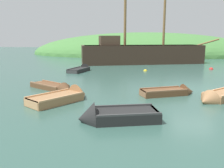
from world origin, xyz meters
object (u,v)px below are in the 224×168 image
object	(u,v)px
rowboat_outer_left	(171,93)
buoy_yellow	(145,71)
rowboat_center	(55,88)
buoy_red	(211,69)
rowboat_outer_right	(64,98)
sailing_ship	(141,56)
rowboat_near_dock	(220,97)
rowboat_portside	(113,117)
rowboat_far	(82,70)

from	to	relation	value
rowboat_outer_left	buoy_yellow	world-z (taller)	rowboat_outer_left
rowboat_outer_left	rowboat_center	distance (m)	6.80
rowboat_outer_left	buoy_red	bearing A→B (deg)	42.84
rowboat_outer_right	sailing_ship	bearing A→B (deg)	23.23
rowboat_outer_left	rowboat_near_dock	xyz separation A→B (m)	(2.32, -0.81, 0.01)
sailing_ship	rowboat_outer_left	world-z (taller)	sailing_ship
rowboat_portside	rowboat_far	distance (m)	14.01
rowboat_outer_left	buoy_yellow	size ratio (longest dim) A/B	9.36
rowboat_outer_right	buoy_yellow	xyz separation A→B (m)	(4.32, 11.18, -0.13)
rowboat_far	buoy_red	xyz separation A→B (m)	(12.41, 2.44, -0.09)
rowboat_outer_right	rowboat_near_dock	distance (m)	7.83
rowboat_far	rowboat_near_dock	bearing A→B (deg)	-121.94
rowboat_outer_left	buoy_red	size ratio (longest dim) A/B	8.19
rowboat_outer_right	buoy_yellow	world-z (taller)	rowboat_outer_right
rowboat_center	buoy_red	distance (m)	16.15
rowboat_portside	rowboat_near_dock	bearing A→B (deg)	-157.25
rowboat_outer_right	buoy_red	distance (m)	16.97
sailing_ship	rowboat_portside	bearing A→B (deg)	-108.95
rowboat_near_dock	rowboat_outer_right	bearing A→B (deg)	-35.25
sailing_ship	rowboat_far	distance (m)	9.14
sailing_ship	rowboat_outer_right	size ratio (longest dim) A/B	5.11
rowboat_outer_left	rowboat_near_dock	distance (m)	2.45
buoy_yellow	rowboat_outer_left	bearing A→B (deg)	-83.18
sailing_ship	rowboat_portside	distance (m)	20.55
rowboat_outer_left	rowboat_center	size ratio (longest dim) A/B	0.96
sailing_ship	rowboat_center	world-z (taller)	sailing_ship
rowboat_outer_left	buoy_red	world-z (taller)	rowboat_outer_left
rowboat_center	buoy_red	xyz separation A→B (m)	(12.14, 10.65, -0.08)
rowboat_far	buoy_red	distance (m)	12.65
rowboat_near_dock	buoy_red	xyz separation A→B (m)	(3.04, 12.05, -0.12)
buoy_yellow	rowboat_far	bearing A→B (deg)	-174.95
rowboat_center	buoy_yellow	bearing A→B (deg)	90.85
rowboat_near_dock	buoy_red	bearing A→B (deg)	-147.14
rowboat_outer_right	buoy_yellow	distance (m)	11.99
rowboat_outer_left	sailing_ship	bearing A→B (deg)	73.43
rowboat_near_dock	rowboat_center	world-z (taller)	rowboat_near_dock
rowboat_far	sailing_ship	bearing A→B (deg)	-24.41
rowboat_near_dock	buoy_yellow	bearing A→B (deg)	-114.26
rowboat_portside	rowboat_far	xyz separation A→B (m)	(-4.30, 13.34, -0.05)
rowboat_center	rowboat_near_dock	bearing A→B (deg)	25.07
rowboat_portside	rowboat_center	xyz separation A→B (m)	(-4.02, 5.12, -0.06)
rowboat_outer_right	buoy_red	world-z (taller)	rowboat_outer_right
rowboat_near_dock	rowboat_far	world-z (taller)	rowboat_near_dock
sailing_ship	rowboat_outer_left	bearing A→B (deg)	-100.14
sailing_ship	rowboat_outer_right	distance (m)	18.28
rowboat_outer_right	buoy_yellow	bearing A→B (deg)	14.79
rowboat_portside	rowboat_outer_right	size ratio (longest dim) A/B	0.97
rowboat_outer_right	rowboat_near_dock	world-z (taller)	rowboat_outer_right
rowboat_far	buoy_yellow	distance (m)	5.96
rowboat_far	buoy_yellow	xyz separation A→B (m)	(5.94, 0.53, -0.09)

